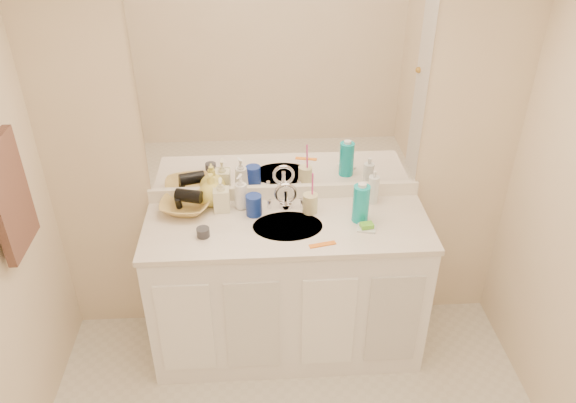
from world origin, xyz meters
The scene contains 22 objects.
wall_back centered at (0.00, 1.30, 1.20)m, with size 2.60×0.02×2.40m, color beige.
vanity_cabinet centered at (0.00, 1.02, 0.42)m, with size 1.50×0.55×0.85m, color white.
countertop centered at (0.00, 1.02, 0.86)m, with size 1.52×0.57×0.03m, color silver.
backsplash centered at (0.00, 1.29, 0.92)m, with size 1.52×0.03×0.08m, color white.
sink_basin centered at (0.00, 1.00, 0.87)m, with size 0.37×0.37×0.02m, color beige.
faucet centered at (0.00, 1.18, 0.94)m, with size 0.02×0.02×0.11m, color silver.
mirror centered at (0.00, 1.29, 1.56)m, with size 1.48×0.01×1.20m, color white.
blue_mug centered at (-0.17, 1.13, 0.94)m, with size 0.09×0.09×0.12m, color navy.
tan_cup centered at (0.13, 1.13, 0.93)m, with size 0.08×0.08×0.11m, color beige.
toothbrush centered at (0.14, 1.13, 1.03)m, with size 0.01×0.01×0.20m, color #E83D9B.
mouthwash_bottle centered at (0.39, 1.04, 0.98)m, with size 0.09×0.09×0.21m, color #0EA5B0.
clear_pump_bottle centered at (0.49, 1.21, 0.96)m, with size 0.06×0.06×0.16m, color white.
soap_dish centered at (0.41, 0.95, 0.89)m, with size 0.09×0.08×0.01m, color white.
green_soap centered at (0.41, 0.95, 0.90)m, with size 0.07×0.05×0.02m, color #66C931.
orange_comb centered at (0.16, 0.83, 0.88)m, with size 0.14×0.03×0.01m, color orange.
dark_jar centered at (-0.44, 0.94, 0.90)m, with size 0.07×0.07×0.05m, color #2F2F35.
soap_bottle_white centered at (-0.24, 1.20, 0.98)m, with size 0.08×0.08×0.20m, color white.
soap_bottle_cream centered at (-0.35, 1.19, 0.98)m, with size 0.09×0.09×0.19m, color #EEEBC2.
soap_bottle_yellow centered at (-0.40, 1.25, 0.97)m, with size 0.15×0.15×0.19m, color #EDDE5C.
wicker_basket centered at (-0.54, 1.19, 0.91)m, with size 0.27×0.27×0.07m, color tan.
hair_dryer centered at (-0.52, 1.19, 0.97)m, with size 0.07×0.07×0.14m, color black.
hand_towel centered at (-1.25, 0.77, 1.25)m, with size 0.04×0.32×0.55m, color #3C2620.
Camera 1 is at (-0.15, -1.42, 2.55)m, focal length 35.00 mm.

